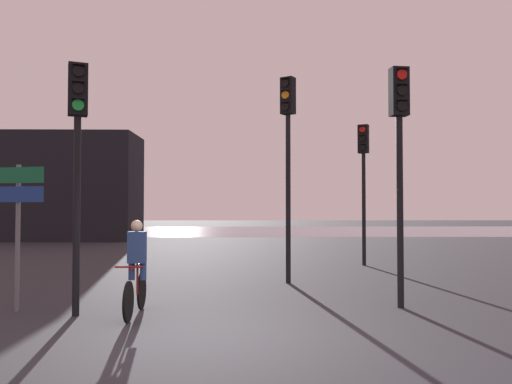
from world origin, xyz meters
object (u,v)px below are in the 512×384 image
object	(u,v)px
traffic_light_far_right	(364,167)
traffic_light_near_left	(77,139)
distant_building	(44,187)
traffic_light_near_right	(400,140)
direction_sign_post	(17,210)
traffic_light_center	(288,141)
cyclist	(136,267)

from	to	relation	value
traffic_light_far_right	traffic_light_near_left	distance (m)	9.72
distant_building	traffic_light_near_right	bearing A→B (deg)	-53.23
traffic_light_near_right	traffic_light_far_right	bearing A→B (deg)	-103.60
traffic_light_near_left	direction_sign_post	xyz separation A→B (m)	(-1.18, 0.36, -1.21)
traffic_light_center	cyclist	bearing A→B (deg)	83.48
traffic_light_far_right	traffic_light_center	distance (m)	4.50
traffic_light_far_right	direction_sign_post	bearing A→B (deg)	66.91
direction_sign_post	cyclist	world-z (taller)	direction_sign_post
traffic_light_center	direction_sign_post	size ratio (longest dim) A/B	1.93
traffic_light_center	cyclist	size ratio (longest dim) A/B	2.93
traffic_light_near_left	cyclist	distance (m)	2.40
traffic_light_center	direction_sign_post	bearing A→B (deg)	65.40
traffic_light_center	direction_sign_post	world-z (taller)	traffic_light_center
distant_building	cyclist	size ratio (longest dim) A/B	6.05
distant_building	traffic_light_near_left	size ratio (longest dim) A/B	2.40
traffic_light_center	cyclist	distance (m)	5.24
traffic_light_far_right	traffic_light_near_left	world-z (taller)	traffic_light_far_right
traffic_light_near_left	direction_sign_post	size ratio (longest dim) A/B	1.66
traffic_light_far_right	direction_sign_post	xyz separation A→B (m)	(-7.78, -6.77, -1.30)
distant_building	traffic_light_near_right	xyz separation A→B (m)	(14.20, -19.01, 0.13)
direction_sign_post	traffic_light_near_left	bearing A→B (deg)	177.82
traffic_light_near_left	cyclist	world-z (taller)	traffic_light_near_left
distant_building	direction_sign_post	size ratio (longest dim) A/B	3.98
traffic_light_near_right	cyclist	size ratio (longest dim) A/B	2.59
distant_building	cyclist	xyz separation A→B (m)	(9.48, -19.51, -2.13)
distant_building	traffic_light_center	world-z (taller)	distant_building
traffic_light_near_left	traffic_light_near_right	bearing A→B (deg)	164.61
distant_building	direction_sign_post	bearing A→B (deg)	-69.20
traffic_light_near_left	cyclist	size ratio (longest dim) A/B	2.52
direction_sign_post	cyclist	distance (m)	2.41
distant_building	cyclist	distance (m)	21.79
traffic_light_far_right	direction_sign_post	distance (m)	10.39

